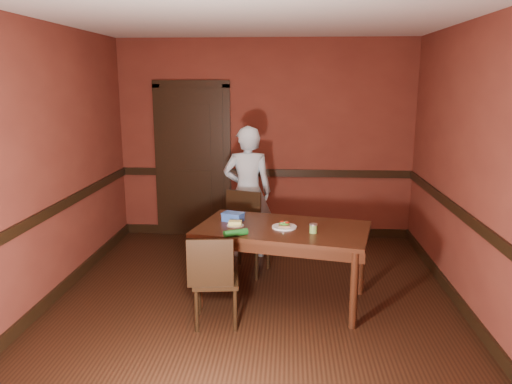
# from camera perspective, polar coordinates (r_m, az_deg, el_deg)

# --- Properties ---
(floor) EXTENTS (4.00, 4.50, 0.01)m
(floor) POSITION_cam_1_polar(r_m,az_deg,el_deg) (5.03, -0.27, -12.65)
(floor) COLOR black
(floor) RESTS_ON ground
(ceiling) EXTENTS (4.00, 4.50, 0.01)m
(ceiling) POSITION_cam_1_polar(r_m,az_deg,el_deg) (4.58, -0.31, 19.57)
(ceiling) COLOR silver
(ceiling) RESTS_ON ground
(wall_back) EXTENTS (4.00, 0.02, 2.70)m
(wall_back) POSITION_cam_1_polar(r_m,az_deg,el_deg) (6.84, 1.07, 5.94)
(wall_back) COLOR maroon
(wall_back) RESTS_ON ground
(wall_front) EXTENTS (4.00, 0.02, 2.70)m
(wall_front) POSITION_cam_1_polar(r_m,az_deg,el_deg) (2.44, -4.09, -6.49)
(wall_front) COLOR maroon
(wall_front) RESTS_ON ground
(wall_left) EXTENTS (0.02, 4.50, 2.70)m
(wall_left) POSITION_cam_1_polar(r_m,az_deg,el_deg) (5.16, -23.08, 2.73)
(wall_left) COLOR maroon
(wall_left) RESTS_ON ground
(wall_right) EXTENTS (0.02, 4.50, 2.70)m
(wall_right) POSITION_cam_1_polar(r_m,az_deg,el_deg) (4.90, 23.77, 2.19)
(wall_right) COLOR maroon
(wall_right) RESTS_ON ground
(dado_back) EXTENTS (4.00, 0.03, 0.10)m
(dado_back) POSITION_cam_1_polar(r_m,az_deg,el_deg) (6.89, 1.04, 2.21)
(dado_back) COLOR black
(dado_back) RESTS_ON ground
(dado_left) EXTENTS (0.03, 4.50, 0.10)m
(dado_left) POSITION_cam_1_polar(r_m,az_deg,el_deg) (5.24, -22.51, -2.12)
(dado_left) COLOR black
(dado_left) RESTS_ON ground
(dado_right) EXTENTS (0.03, 4.50, 0.10)m
(dado_right) POSITION_cam_1_polar(r_m,az_deg,el_deg) (4.98, 23.15, -2.90)
(dado_right) COLOR black
(dado_right) RESTS_ON ground
(baseboard_back) EXTENTS (4.00, 0.03, 0.12)m
(baseboard_back) POSITION_cam_1_polar(r_m,az_deg,el_deg) (7.09, 1.02, -4.48)
(baseboard_back) COLOR black
(baseboard_back) RESTS_ON ground
(baseboard_left) EXTENTS (0.03, 4.50, 0.12)m
(baseboard_left) POSITION_cam_1_polar(r_m,az_deg,el_deg) (5.50, -21.76, -10.62)
(baseboard_left) COLOR black
(baseboard_left) RESTS_ON ground
(baseboard_right) EXTENTS (0.03, 4.50, 0.12)m
(baseboard_right) POSITION_cam_1_polar(r_m,az_deg,el_deg) (5.26, 22.35, -11.76)
(baseboard_right) COLOR black
(baseboard_right) RESTS_ON ground
(door) EXTENTS (1.05, 0.07, 2.20)m
(door) POSITION_cam_1_polar(r_m,az_deg,el_deg) (6.96, -7.23, 3.82)
(door) COLOR black
(door) RESTS_ON ground
(dining_table) EXTENTS (1.78, 1.24, 0.76)m
(dining_table) POSITION_cam_1_polar(r_m,az_deg,el_deg) (4.96, 3.03, -8.24)
(dining_table) COLOR #33180C
(dining_table) RESTS_ON floor
(chair_far) EXTENTS (0.54, 0.54, 0.91)m
(chair_far) POSITION_cam_1_polar(r_m,az_deg,el_deg) (5.64, -0.98, -4.82)
(chair_far) COLOR black
(chair_far) RESTS_ON floor
(chair_near) EXTENTS (0.44, 0.44, 0.85)m
(chair_near) POSITION_cam_1_polar(r_m,az_deg,el_deg) (4.52, -4.60, -9.83)
(chair_near) COLOR black
(chair_near) RESTS_ON floor
(person) EXTENTS (0.62, 0.44, 1.62)m
(person) POSITION_cam_1_polar(r_m,az_deg,el_deg) (6.10, -0.97, -0.01)
(person) COLOR silver
(person) RESTS_ON floor
(sandwich_plate) EXTENTS (0.24, 0.24, 0.06)m
(sandwich_plate) POSITION_cam_1_polar(r_m,az_deg,el_deg) (4.81, 3.26, -3.90)
(sandwich_plate) COLOR silver
(sandwich_plate) RESTS_ON dining_table
(sauce_jar) EXTENTS (0.08, 0.08, 0.09)m
(sauce_jar) POSITION_cam_1_polar(r_m,az_deg,el_deg) (4.67, 6.57, -4.14)
(sauce_jar) COLOR #6F9A48
(sauce_jar) RESTS_ON dining_table
(cheese_saucer) EXTENTS (0.17, 0.17, 0.05)m
(cheese_saucer) POSITION_cam_1_polar(r_m,az_deg,el_deg) (4.86, -2.39, -3.67)
(cheese_saucer) COLOR silver
(cheese_saucer) RESTS_ON dining_table
(food_tub) EXTENTS (0.24, 0.20, 0.09)m
(food_tub) POSITION_cam_1_polar(r_m,az_deg,el_deg) (5.03, -2.64, -2.85)
(food_tub) COLOR blue
(food_tub) RESTS_ON dining_table
(wrapped_veg) EXTENTS (0.23, 0.16, 0.06)m
(wrapped_veg) POSITION_cam_1_polar(r_m,az_deg,el_deg) (4.55, -2.34, -4.68)
(wrapped_veg) COLOR #135018
(wrapped_veg) RESTS_ON dining_table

